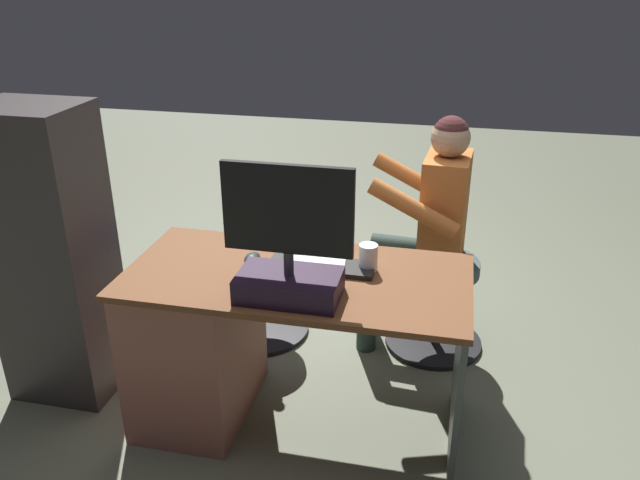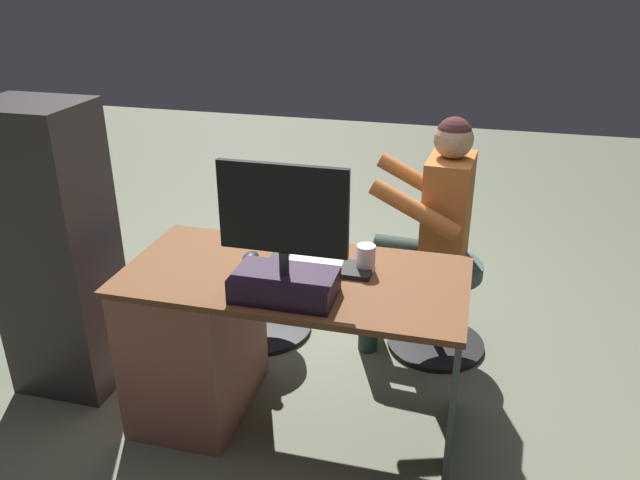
# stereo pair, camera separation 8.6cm
# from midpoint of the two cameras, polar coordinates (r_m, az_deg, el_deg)

# --- Properties ---
(ground_plane) EXTENTS (10.00, 10.00, 0.00)m
(ground_plane) POSITION_cam_midpoint_polar(r_m,az_deg,el_deg) (3.12, 0.49, -11.98)
(ground_plane) COLOR #686D57
(desk) EXTENTS (1.34, 0.65, 0.72)m
(desk) POSITION_cam_midpoint_polar(r_m,az_deg,el_deg) (2.73, -8.41, -8.38)
(desk) COLOR brown
(desk) RESTS_ON ground_plane
(monitor) EXTENTS (0.46, 0.22, 0.50)m
(monitor) POSITION_cam_midpoint_polar(r_m,az_deg,el_deg) (2.24, -2.16, -1.73)
(monitor) COLOR black
(monitor) RESTS_ON desk
(keyboard) EXTENTS (0.42, 0.14, 0.02)m
(keyboard) POSITION_cam_midpoint_polar(r_m,az_deg,el_deg) (2.50, 0.93, -2.35)
(keyboard) COLOR black
(keyboard) RESTS_ON desk
(computer_mouse) EXTENTS (0.06, 0.10, 0.04)m
(computer_mouse) POSITION_cam_midpoint_polar(r_m,az_deg,el_deg) (2.56, -5.31, -1.57)
(computer_mouse) COLOR #262E2E
(computer_mouse) RESTS_ON desk
(cup) EXTENTS (0.07, 0.07, 0.11)m
(cup) POSITION_cam_midpoint_polar(r_m,az_deg,el_deg) (2.47, 5.16, -1.65)
(cup) COLOR white
(cup) RESTS_ON desk
(tv_remote) EXTENTS (0.08, 0.16, 0.02)m
(tv_remote) POSITION_cam_midpoint_polar(r_m,az_deg,el_deg) (2.51, -5.37, -2.30)
(tv_remote) COLOR black
(tv_remote) RESTS_ON desk
(notebook_binder) EXTENTS (0.25, 0.32, 0.02)m
(notebook_binder) POSITION_cam_midpoint_polar(r_m,az_deg,el_deg) (2.42, 0.19, -3.26)
(notebook_binder) COLOR silver
(notebook_binder) RESTS_ON desk
(office_chair_teddy) EXTENTS (0.54, 0.54, 0.48)m
(office_chair_teddy) POSITION_cam_midpoint_polar(r_m,az_deg,el_deg) (3.33, -4.71, -4.14)
(office_chair_teddy) COLOR black
(office_chair_teddy) RESTS_ON ground_plane
(teddy_bear) EXTENTS (0.22, 0.22, 0.31)m
(teddy_bear) POSITION_cam_midpoint_polar(r_m,az_deg,el_deg) (3.18, -4.86, 1.52)
(teddy_bear) COLOR #8C7151
(teddy_bear) RESTS_ON office_chair_teddy
(visitor_chair) EXTENTS (0.49, 0.49, 0.48)m
(visitor_chair) POSITION_cam_midpoint_polar(r_m,az_deg,el_deg) (3.23, 11.46, -5.29)
(visitor_chair) COLOR black
(visitor_chair) RESTS_ON ground_plane
(person) EXTENTS (0.51, 0.50, 1.20)m
(person) POSITION_cam_midpoint_polar(r_m,az_deg,el_deg) (3.05, 10.62, 1.86)
(person) COLOR #CB7133
(person) RESTS_ON ground_plane
(equipment_rack) EXTENTS (0.44, 0.36, 1.32)m
(equipment_rack) POSITION_cam_midpoint_polar(r_m,az_deg,el_deg) (2.97, -22.00, -1.11)
(equipment_rack) COLOR #322C2C
(equipment_rack) RESTS_ON ground_plane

